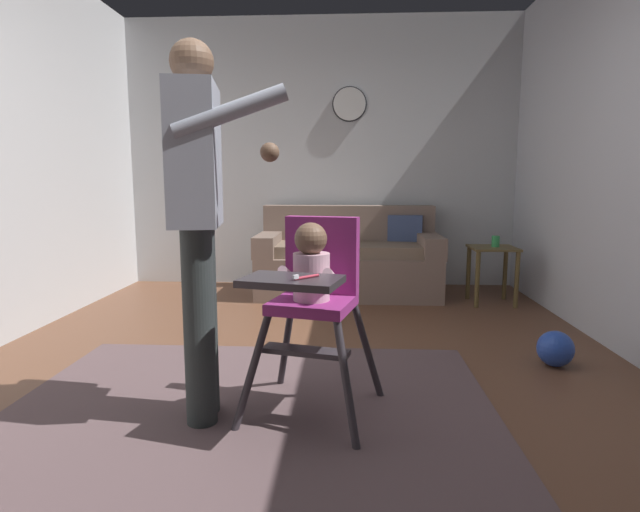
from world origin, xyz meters
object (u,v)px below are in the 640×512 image
couch (349,260)px  sippy_cup (496,241)px  wall_clock (349,104)px  toy_ball (555,349)px  adult_standing (198,212)px  side_table (492,262)px  high_chair (313,281)px

couch → sippy_cup: bearing=75.1°
wall_clock → toy_ball: bearing=-62.9°
adult_standing → wall_clock: bearing=68.9°
side_table → wall_clock: bearing=147.6°
toy_ball → side_table: side_table is taller
couch → adult_standing: 2.90m
toy_ball → wall_clock: (-1.25, 2.44, 1.79)m
toy_ball → adult_standing: bearing=-158.0°
sippy_cup → toy_ball: bearing=-92.7°
toy_ball → side_table: 1.64m
side_table → sippy_cup: (0.02, 0.00, 0.19)m
sippy_cup → wall_clock: size_ratio=0.28×
side_table → sippy_cup: sippy_cup is taller
couch → side_table: size_ratio=3.37×
adult_standing → sippy_cup: (2.00, 2.39, -0.40)m
adult_standing → high_chair: bearing=0.3°
toy_ball → sippy_cup: sippy_cup is taller
toy_ball → sippy_cup: size_ratio=2.16×
couch → adult_standing: adult_standing is taller
adult_standing → toy_ball: adult_standing is taller
toy_ball → sippy_cup: (0.07, 1.61, 0.46)m
side_table → toy_ball: bearing=-92.0°
adult_standing → sippy_cup: size_ratio=17.10×
high_chair → toy_ball: (1.42, 0.69, -0.53)m
high_chair → side_table: 2.75m
toy_ball → sippy_cup: bearing=87.3°
sippy_cup → adult_standing: bearing=-129.9°
couch → sippy_cup: size_ratio=17.53×
high_chair → toy_ball: size_ratio=4.37×
toy_ball → couch: bearing=122.3°
couch → toy_ball: bearing=32.3°
couch → side_table: (1.30, -0.35, 0.05)m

